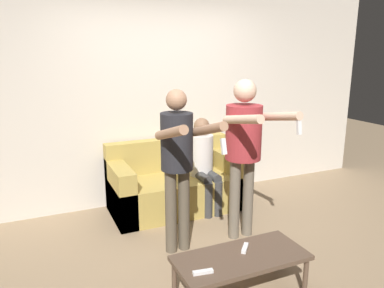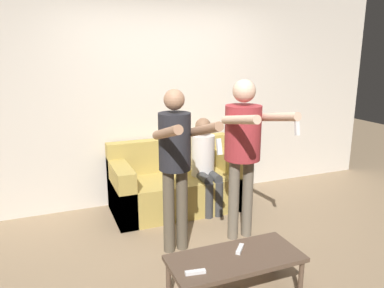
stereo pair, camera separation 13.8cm
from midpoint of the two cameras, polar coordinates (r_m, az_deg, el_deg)
ground_plane at (r=3.76m, az=4.63°, el=-16.50°), size 14.00×14.00×0.00m
wall_back at (r=4.78m, az=-3.80°, el=7.27°), size 6.40×0.06×2.70m
couch at (r=4.65m, az=-1.45°, el=-6.34°), size 1.59×0.78×0.83m
person_standing_left at (r=3.44m, az=-1.33°, el=-1.63°), size 0.42×0.76×1.58m
person_standing_right at (r=3.74m, az=8.92°, el=0.52°), size 0.48×0.78×1.65m
person_seated at (r=4.53m, az=2.89°, el=-2.65°), size 0.29×0.52×1.13m
coffee_table at (r=3.07m, az=7.95°, el=-17.23°), size 1.05×0.47×0.36m
remote_near at (r=2.83m, az=2.00°, el=-18.95°), size 0.15×0.06×0.02m
remote_far at (r=3.13m, az=8.61°, el=-15.54°), size 0.13×0.14×0.02m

